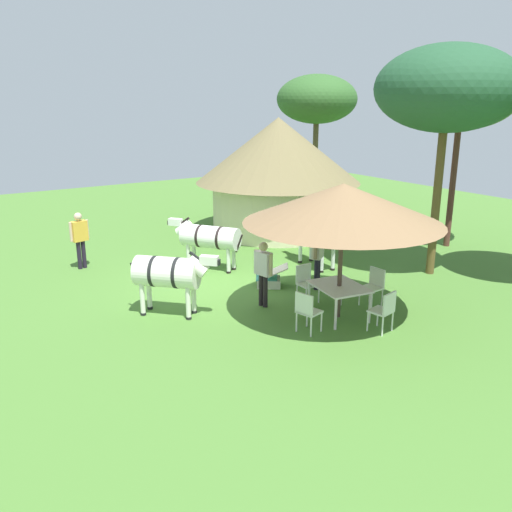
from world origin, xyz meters
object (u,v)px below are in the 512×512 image
(patio_dining_table, at_px, (339,289))
(acacia_tree_right_background, at_px, (317,100))
(patio_chair_east_end, at_px, (385,309))
(standing_watcher, at_px, (80,235))
(patio_chair_near_hut, at_px, (374,284))
(patio_chair_near_lawn, at_px, (307,310))
(guest_behind_table, at_px, (263,268))
(guest_beside_umbrella, at_px, (318,251))
(zebra_toward_hut, at_px, (316,231))
(zebra_nearest_camera, at_px, (169,273))
(patio_chair_west_end, at_px, (306,281))
(shade_umbrella, at_px, (343,203))
(thatched_hut, at_px, (278,170))
(zebra_by_umbrella, at_px, (209,237))
(acacia_tree_far_lawn, at_px, (462,97))
(acacia_tree_behind_hut, at_px, (447,89))
(striped_lounge_chair, at_px, (271,277))

(patio_dining_table, height_order, acacia_tree_right_background, acacia_tree_right_background)
(patio_chair_east_end, xyz_separation_m, standing_watcher, (-7.91, -4.00, 0.46))
(patio_chair_near_hut, bearing_deg, patio_chair_near_lawn, 95.16)
(guest_behind_table, bearing_deg, guest_beside_umbrella, 86.39)
(patio_chair_east_end, bearing_deg, patio_chair_near_hut, 41.02)
(zebra_toward_hut, bearing_deg, guest_behind_table, -145.84)
(standing_watcher, bearing_deg, zebra_nearest_camera, 86.18)
(patio_chair_west_end, distance_m, standing_watcher, 6.76)
(patio_chair_near_hut, relative_size, guest_beside_umbrella, 0.54)
(zebra_toward_hut, bearing_deg, acacia_tree_right_background, 54.84)
(shade_umbrella, relative_size, patio_chair_near_hut, 4.77)
(thatched_hut, xyz_separation_m, guest_behind_table, (5.86, -4.60, -1.32))
(zebra_by_umbrella, bearing_deg, guest_beside_umbrella, -97.97)
(zebra_nearest_camera, distance_m, acacia_tree_far_lawn, 10.84)
(zebra_nearest_camera, bearing_deg, patio_chair_near_lawn, 83.89)
(thatched_hut, height_order, guest_beside_umbrella, thatched_hut)
(zebra_nearest_camera, bearing_deg, guest_behind_table, 115.85)
(thatched_hut, height_order, guest_behind_table, thatched_hut)
(patio_chair_east_end, distance_m, guest_behind_table, 2.93)
(standing_watcher, bearing_deg, acacia_tree_behind_hut, 131.60)
(guest_beside_umbrella, height_order, guest_behind_table, guest_beside_umbrella)
(thatched_hut, xyz_separation_m, patio_dining_table, (7.32, -3.56, -1.60))
(zebra_toward_hut, bearing_deg, standing_watcher, 152.43)
(patio_chair_near_lawn, relative_size, zebra_by_umbrella, 0.44)
(thatched_hut, relative_size, patio_chair_near_hut, 6.54)
(zebra_by_umbrella, distance_m, acacia_tree_far_lawn, 8.95)
(zebra_toward_hut, bearing_deg, patio_chair_near_lawn, -127.77)
(patio_dining_table, xyz_separation_m, acacia_tree_right_background, (-10.28, 7.71, 4.00))
(guest_beside_umbrella, relative_size, guest_behind_table, 1.06)
(zebra_toward_hut, bearing_deg, zebra_nearest_camera, -164.58)
(guest_behind_table, distance_m, striped_lounge_chair, 1.58)
(thatched_hut, relative_size, striped_lounge_chair, 6.03)
(guest_beside_umbrella, bearing_deg, acacia_tree_right_background, 16.25)
(zebra_nearest_camera, bearing_deg, patio_dining_table, 100.31)
(patio_chair_near_lawn, bearing_deg, acacia_tree_far_lawn, 94.99)
(acacia_tree_behind_hut, distance_m, acacia_tree_right_background, 9.96)
(zebra_by_umbrella, xyz_separation_m, acacia_tree_far_lawn, (2.16, 7.79, 3.84))
(guest_beside_umbrella, xyz_separation_m, acacia_tree_behind_hut, (0.77, 3.47, 3.95))
(zebra_toward_hut, bearing_deg, patio_chair_east_end, -108.02)
(acacia_tree_far_lawn, distance_m, acacia_tree_behind_hut, 3.25)
(shade_umbrella, bearing_deg, acacia_tree_behind_hut, 102.39)
(patio_chair_near_hut, relative_size, zebra_nearest_camera, 0.54)
(patio_chair_near_lawn, bearing_deg, shade_umbrella, 90.00)
(patio_chair_west_end, distance_m, striped_lounge_chair, 1.37)
(thatched_hut, distance_m, patio_chair_east_end, 9.25)
(patio_chair_east_end, distance_m, acacia_tree_behind_hut, 6.33)
(acacia_tree_far_lawn, bearing_deg, zebra_by_umbrella, -105.52)
(guest_beside_umbrella, height_order, acacia_tree_far_lawn, acacia_tree_far_lawn)
(striped_lounge_chair, bearing_deg, acacia_tree_right_background, -10.32)
(thatched_hut, height_order, patio_chair_near_lawn, thatched_hut)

